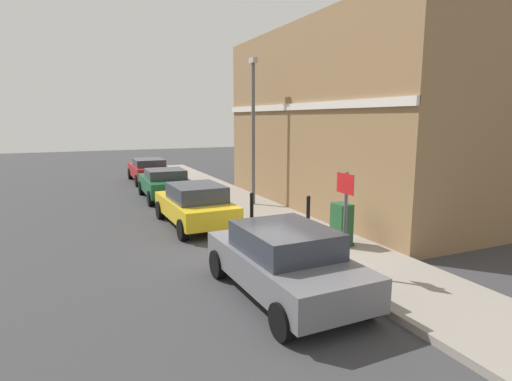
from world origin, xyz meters
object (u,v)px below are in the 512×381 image
Objects in this scene: car_green at (165,183)px; bollard_far_kerb at (252,207)px; bollard_near_cabinet at (308,211)px; car_yellow at (195,204)px; car_red at (149,169)px; car_grey at (284,260)px; utility_cabinet at (341,226)px; lamppost at (253,126)px; street_sign at (345,208)px.

car_green reaches higher than bollard_far_kerb.
bollard_near_cabinet is 1.00× the size of bollard_far_kerb.
car_green is (0.08, 5.23, -0.03)m from car_yellow.
car_red is (0.29, 10.66, -0.03)m from car_yellow.
car_grey is 16.82m from car_red.
car_grey reaches higher than car_yellow.
car_yellow reaches higher than car_red.
bollard_far_kerb is at bearing 112.52° from utility_cabinet.
lamppost reaches higher than car_green.
car_green is 5.11m from lamppost.
car_red is 11.70m from bollard_far_kerb.
street_sign reaches higher than bollard_far_kerb.
car_green is at bearing -2.30° from car_yellow.
car_yellow is 3.96× the size of bollard_far_kerb.
lamppost is at bearing 91.60° from bollard_near_cabinet.
bollard_far_kerb is at bearing 90.49° from street_sign.
bollard_near_cabinet and bollard_far_kerb have the same top height.
utility_cabinet is 1.11× the size of bollard_far_kerb.
car_red is at bearing -1.08° from car_green.
car_grey is at bearing -173.71° from street_sign.
bollard_far_kerb is (1.57, -6.19, -0.01)m from car_green.
street_sign reaches higher than car_green.
car_red is at bearing 102.15° from bollard_near_cabinet.
utility_cabinet is 6.54m from lamppost.
bollard_near_cabinet is at bearing -167.51° from car_red.
utility_cabinet is 2.45m from street_sign.
bollard_far_kerb is 5.11m from street_sign.
street_sign is at bearing -99.09° from lamppost.
car_grey reaches higher than bollard_near_cabinet.
car_grey is 11.38m from car_green.
car_grey is 6.15m from car_yellow.
car_yellow is 4.32m from lamppost.
car_yellow is 1.90m from bollard_far_kerb.
utility_cabinet is at bearing -92.98° from bollard_near_cabinet.
bollard_far_kerb is at bearing -164.67° from car_green.
car_red is 3.99× the size of bollard_near_cabinet.
car_yellow is 3.77m from bollard_near_cabinet.
utility_cabinet is at bearing -89.87° from lamppost.
car_grey is 1.01× the size of car_yellow.
car_yellow is 1.79× the size of street_sign.
lamppost is (1.26, 7.85, 1.64)m from street_sign.
utility_cabinet is 0.20× the size of lamppost.
street_sign is (1.58, 0.17, 0.90)m from car_grey.
car_green is at bearing 178.15° from car_red.
car_yellow is 3.96× the size of bollard_near_cabinet.
car_red is 3.61× the size of utility_cabinet.
utility_cabinet is 0.50× the size of street_sign.
car_green is 3.79× the size of bollard_near_cabinet.
bollard_far_kerb is at bearing -18.03° from car_grey.
car_grey is 3.50m from utility_cabinet.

